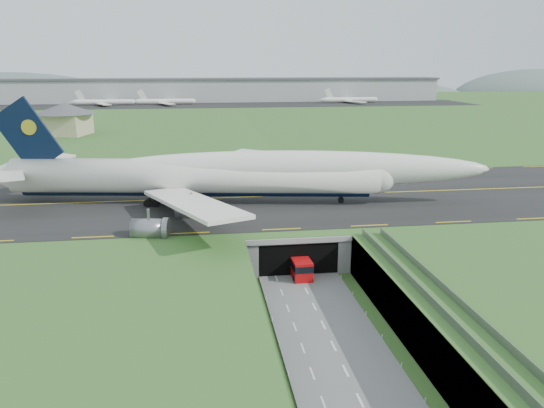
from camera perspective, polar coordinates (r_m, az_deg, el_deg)
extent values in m
plane|color=#305B24|center=(73.07, 4.06, -10.10)|extent=(900.00, 900.00, 0.00)
cube|color=gray|center=(71.85, 4.10, -7.93)|extent=(800.00, 800.00, 6.00)
cube|color=slate|center=(66.47, 5.42, -12.70)|extent=(12.00, 75.00, 0.20)
cube|color=black|center=(101.80, 0.30, 0.82)|extent=(800.00, 44.00, 0.18)
cube|color=gray|center=(88.61, 1.60, -1.73)|extent=(16.00, 22.00, 1.00)
cube|color=gray|center=(88.52, -2.90, -3.46)|extent=(2.00, 22.00, 6.00)
cube|color=gray|center=(90.73, 5.96, -3.06)|extent=(2.00, 22.00, 6.00)
cube|color=black|center=(84.85, 2.14, -4.62)|extent=(12.00, 12.00, 5.00)
cube|color=#A8A8A3|center=(78.22, 2.93, -3.94)|extent=(17.00, 0.50, 0.80)
cube|color=#A8A8A3|center=(58.26, 18.94, -11.39)|extent=(3.00, 53.00, 0.50)
cube|color=gray|center=(57.35, 17.73, -10.89)|extent=(0.06, 53.00, 1.00)
cube|color=gray|center=(58.57, 20.25, -10.56)|extent=(0.06, 53.00, 1.00)
cylinder|color=#A8A8A3|center=(52.58, 23.48, -18.66)|extent=(0.90, 0.90, 5.60)
cylinder|color=#A8A8A3|center=(61.57, 17.65, -12.93)|extent=(0.90, 0.90, 5.60)
cylinder|color=#A8A8A3|center=(71.45, 13.54, -8.64)|extent=(0.90, 0.90, 5.60)
cylinder|color=white|center=(97.28, -8.25, 3.00)|extent=(66.57, 16.45, 6.25)
sphere|color=white|center=(97.64, 11.39, 2.91)|extent=(7.00, 7.00, 6.13)
ellipsoid|color=white|center=(95.78, 2.39, 3.82)|extent=(70.24, 16.54, 6.56)
ellipsoid|color=black|center=(97.31, 10.85, 3.37)|extent=(4.75, 3.38, 2.19)
cylinder|color=black|center=(97.80, -8.20, 1.61)|extent=(62.73, 12.35, 2.63)
cube|color=white|center=(112.37, -6.01, 4.16)|extent=(23.70, 27.07, 2.63)
cube|color=white|center=(112.67, -23.11, 4.34)|extent=(9.97, 11.24, 1.00)
cube|color=white|center=(82.17, -8.58, 0.10)|extent=(16.91, 29.77, 2.63)
cube|color=white|center=(99.70, -26.43, 2.74)|extent=(7.67, 11.60, 1.00)
cube|color=black|center=(105.07, -24.77, 6.73)|extent=(12.36, 2.50, 13.82)
cylinder|color=gold|center=(104.70, -24.62, 7.53)|extent=(2.81, 1.10, 2.73)
cylinder|color=slate|center=(106.98, -7.03, 1.93)|extent=(5.52, 3.97, 3.22)
cylinder|color=slate|center=(117.58, -8.58, 3.05)|extent=(5.52, 3.97, 3.22)
cylinder|color=slate|center=(89.20, -8.63, -0.74)|extent=(5.52, 3.97, 3.22)
cylinder|color=slate|center=(80.52, -13.06, -2.68)|extent=(5.52, 3.97, 3.22)
cylinder|color=black|center=(97.64, 7.43, 0.46)|extent=(1.14, 0.65, 1.07)
cube|color=black|center=(99.00, -10.67, 0.61)|extent=(6.85, 7.66, 1.37)
cube|color=#BA0C0E|center=(79.85, 2.93, -6.57)|extent=(2.89, 7.28, 2.88)
cube|color=black|center=(79.64, 2.94, -6.18)|extent=(2.96, 7.38, 0.96)
cube|color=black|center=(80.30, 2.92, -7.36)|extent=(2.69, 6.79, 0.48)
cylinder|color=black|center=(77.85, 2.40, -8.02)|extent=(0.36, 0.87, 0.86)
cylinder|color=black|center=(82.20, 1.70, -6.74)|extent=(0.36, 0.87, 0.86)
cylinder|color=black|center=(78.37, 4.20, -7.89)|extent=(0.36, 0.87, 0.86)
cylinder|color=black|center=(82.70, 3.41, -6.63)|extent=(0.36, 0.87, 0.86)
cube|color=#BDAF88|center=(204.91, -21.29, 7.98)|extent=(17.19, 17.19, 7.62)
cone|color=#4C4C51|center=(204.40, -21.44, 9.56)|extent=(25.21, 25.21, 3.81)
cube|color=#B2B2B2|center=(365.42, -5.83, 12.06)|extent=(300.00, 22.00, 15.00)
cube|color=#4C4C51|center=(365.15, -5.86, 13.24)|extent=(302.00, 24.00, 1.20)
cube|color=black|center=(335.95, -5.59, 10.57)|extent=(320.00, 50.00, 0.08)
cylinder|color=white|center=(345.13, -17.62, 10.42)|extent=(34.00, 3.20, 3.20)
cylinder|color=white|center=(341.05, -11.39, 10.76)|extent=(34.00, 3.20, 3.20)
cylinder|color=white|center=(354.43, 8.36, 11.04)|extent=(34.00, 3.20, 3.20)
ellipsoid|color=#51625D|center=(522.96, -26.79, 9.48)|extent=(220.00, 77.00, 56.00)
ellipsoid|color=#51625D|center=(513.79, 7.36, 10.85)|extent=(260.00, 91.00, 44.00)
ellipsoid|color=#51625D|center=(598.03, 26.49, 9.99)|extent=(180.00, 63.00, 60.00)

